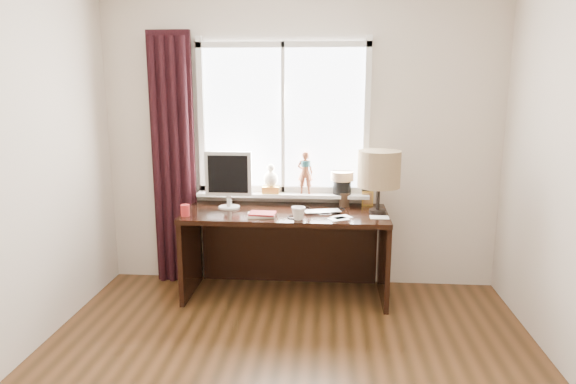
# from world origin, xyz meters

# --- Properties ---
(wall_back) EXTENTS (3.50, 0.00, 2.60)m
(wall_back) POSITION_xyz_m (0.00, 2.00, 1.30)
(wall_back) COLOR beige
(wall_back) RESTS_ON ground
(laptop) EXTENTS (0.34, 0.26, 0.02)m
(laptop) POSITION_xyz_m (0.21, 1.60, 0.76)
(laptop) COLOR silver
(laptop) RESTS_ON desk
(mug) EXTENTS (0.15, 0.15, 0.11)m
(mug) POSITION_xyz_m (0.02, 1.38, 0.80)
(mug) COLOR white
(mug) RESTS_ON desk
(red_cup) EXTENTS (0.07, 0.07, 0.09)m
(red_cup) POSITION_xyz_m (-0.90, 1.42, 0.80)
(red_cup) COLOR #A52020
(red_cup) RESTS_ON desk
(window) EXTENTS (1.52, 0.20, 1.40)m
(window) POSITION_xyz_m (-0.13, 1.95, 1.30)
(window) COLOR white
(window) RESTS_ON ground
(curtain) EXTENTS (0.38, 0.09, 2.25)m
(curtain) POSITION_xyz_m (-1.13, 1.91, 1.12)
(curtain) COLOR black
(curtain) RESTS_ON floor
(desk) EXTENTS (1.70, 0.70, 0.75)m
(desk) POSITION_xyz_m (-0.10, 1.73, 0.51)
(desk) COLOR black
(desk) RESTS_ON floor
(monitor) EXTENTS (0.40, 0.18, 0.49)m
(monitor) POSITION_xyz_m (-0.60, 1.72, 1.03)
(monitor) COLOR beige
(monitor) RESTS_ON desk
(notebook_stack) EXTENTS (0.24, 0.19, 0.03)m
(notebook_stack) POSITION_xyz_m (-0.28, 1.46, 0.77)
(notebook_stack) COLOR beige
(notebook_stack) RESTS_ON desk
(brush_holder) EXTENTS (0.09, 0.09, 0.25)m
(brush_holder) POSITION_xyz_m (0.39, 1.85, 0.81)
(brush_holder) COLOR black
(brush_holder) RESTS_ON desk
(icon_frame) EXTENTS (0.10, 0.03, 0.13)m
(icon_frame) POSITION_xyz_m (0.60, 1.90, 0.81)
(icon_frame) COLOR gold
(icon_frame) RESTS_ON desk
(table_lamp) EXTENTS (0.35, 0.35, 0.52)m
(table_lamp) POSITION_xyz_m (0.66, 1.65, 1.11)
(table_lamp) COLOR black
(table_lamp) RESTS_ON desk
(loose_papers) EXTENTS (0.50, 0.23, 0.00)m
(loose_papers) POSITION_xyz_m (0.46, 1.47, 0.75)
(loose_papers) COLOR white
(loose_papers) RESTS_ON desk
(desk_cables) EXTENTS (0.51, 0.46, 0.01)m
(desk_cables) POSITION_xyz_m (0.12, 1.61, 0.75)
(desk_cables) COLOR black
(desk_cables) RESTS_ON desk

